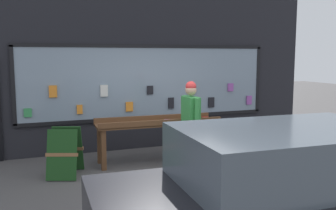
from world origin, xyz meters
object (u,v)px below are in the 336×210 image
at_px(sandwich_board_sign, 65,152).
at_px(parked_car, 287,190).
at_px(person_browsing, 191,117).
at_px(small_dog, 180,157).
at_px(display_table_main, 158,126).

distance_m(sandwich_board_sign, parked_car, 4.16).
bearing_deg(person_browsing, small_dog, 122.52).
bearing_deg(small_dog, sandwich_board_sign, 85.68).
height_order(person_browsing, small_dog, person_browsing).
relative_size(sandwich_board_sign, parked_car, 0.21).
bearing_deg(small_dog, person_browsing, -49.12).
distance_m(display_table_main, small_dog, 0.90).
distance_m(person_browsing, parked_car, 3.43).
bearing_deg(sandwich_board_sign, person_browsing, 13.52).
relative_size(display_table_main, sandwich_board_sign, 2.91).
bearing_deg(parked_car, display_table_main, 93.23).
relative_size(person_browsing, sandwich_board_sign, 1.93).
xyz_separation_m(person_browsing, sandwich_board_sign, (-2.34, 0.28, -0.53)).
distance_m(small_dog, sandwich_board_sign, 2.09).
bearing_deg(sandwich_board_sign, small_dog, 7.25).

